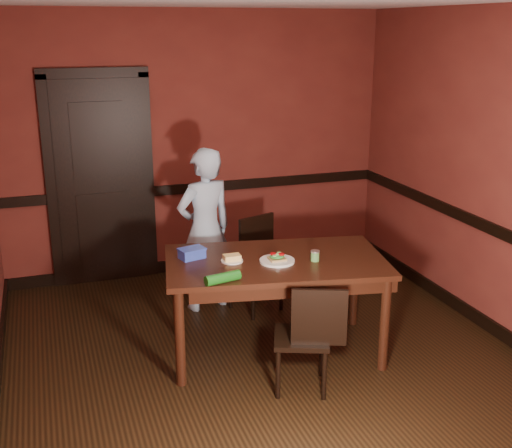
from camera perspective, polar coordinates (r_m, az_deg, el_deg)
floor at (r=5.10m, az=1.29°, el=-12.47°), size 4.00×4.50×0.01m
wall_back at (r=6.70m, az=-5.25°, el=7.01°), size 4.00×0.02×2.70m
wall_front at (r=2.71m, az=18.13°, el=-9.32°), size 4.00×0.02×2.70m
wall_right at (r=5.58m, az=21.13°, el=3.88°), size 0.02×4.50×2.70m
dado_back at (r=6.77m, az=-5.12°, el=3.24°), size 4.00×0.03×0.10m
dado_right at (r=5.68m, az=20.53°, el=-0.54°), size 0.03×4.50×0.10m
baseboard_back at (r=7.02m, az=-4.94°, el=-3.43°), size 4.00×0.03×0.12m
baseboard_right at (r=5.98m, az=19.69°, el=-8.24°), size 0.03×4.50×0.12m
door at (r=6.56m, az=-13.66°, el=4.08°), size 1.05×0.07×2.20m
dining_table at (r=5.13m, az=1.72°, el=-7.31°), size 1.84×1.24×0.79m
chair_far at (r=5.88m, az=-0.02°, el=-3.75°), size 0.51×0.51×0.85m
chair_near at (r=4.65m, az=4.04°, el=-9.86°), size 0.50×0.50×0.82m
person at (r=5.84m, az=-4.56°, el=-0.52°), size 0.63×0.50×1.51m
sandwich_plate at (r=4.92m, az=1.88°, el=-3.18°), size 0.27×0.27×0.07m
sauce_jar at (r=4.95m, az=5.27°, el=-2.82°), size 0.07×0.07×0.08m
cheese_saucer at (r=4.93m, az=-2.15°, el=-3.10°), size 0.17×0.17×0.05m
food_tub at (r=5.01m, az=-5.72°, el=-2.60°), size 0.22×0.18×0.08m
wrapped_veg at (r=4.52m, az=-2.98°, el=-4.81°), size 0.27×0.13×0.07m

